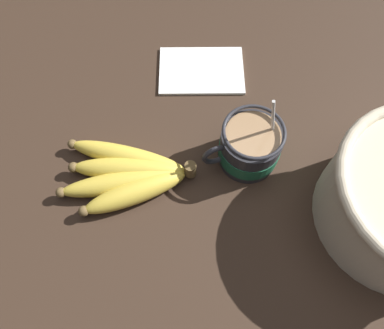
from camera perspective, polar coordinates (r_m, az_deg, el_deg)
The scene contains 4 objects.
table at distance 67.27cm, azimuth 6.65°, elevation -2.31°, with size 132.63×132.63×2.89cm.
coffee_mug at distance 64.28cm, azimuth 8.73°, elevation 2.71°, with size 13.87×10.51×16.25cm.
banana_bunch at distance 64.35cm, azimuth -9.68°, elevation -1.56°, with size 23.51×16.61×4.38cm.
napkin at distance 77.95cm, azimuth 1.45°, elevation 14.13°, with size 19.71×16.35×0.60cm.
Camera 1 is at (15.65, 23.52, 62.49)cm, focal length 35.00 mm.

